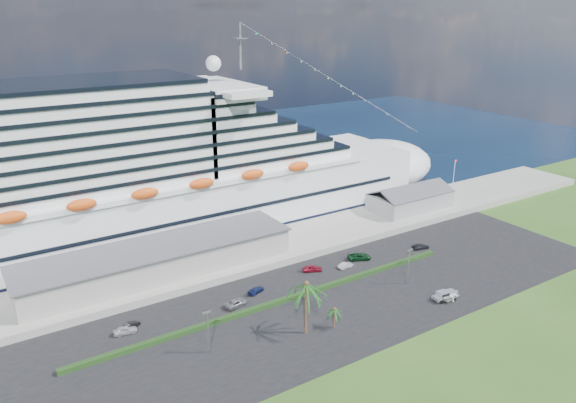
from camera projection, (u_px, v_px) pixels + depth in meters
ground at (361, 327)px, 107.14m from camera, size 420.00×420.00×0.00m
asphalt_lot at (326, 303)px, 115.83m from camera, size 140.00×38.00×0.12m
wharf at (256, 250)px, 138.51m from camera, size 240.00×20.00×1.80m
water at (136, 169)px, 210.06m from camera, size 420.00×160.00×0.02m
cruise_ship at (133, 179)px, 141.23m from camera, size 191.00×38.00×54.00m
terminal_building at (158, 259)px, 124.31m from camera, size 61.00×15.00×6.30m
port_shed at (410, 200)px, 164.05m from camera, size 24.00×12.31×7.37m
flagpole at (454, 177)px, 172.04m from camera, size 1.08×0.16×12.00m
hedge at (281, 301)px, 115.51m from camera, size 88.00×1.10×0.90m
lamp_post_left at (208, 327)px, 97.33m from camera, size 1.60×0.35×8.27m
lamp_post_right at (409, 262)px, 121.97m from camera, size 1.60×0.35×8.27m
palm_tall at (306, 290)px, 102.12m from camera, size 8.82×8.82×11.13m
palm_short at (334, 311)px, 105.59m from camera, size 3.53×3.53×4.56m
parked_car_0 at (125, 330)px, 104.60m from camera, size 4.58×2.33×1.49m
parked_car_1 at (131, 325)px, 106.38m from camera, size 3.95×2.67×1.23m
parked_car_2 at (236, 303)px, 114.23m from camera, size 5.45×3.27×1.42m
parked_car_3 at (256, 290)px, 119.57m from camera, size 4.60×3.09×1.24m
parked_car_4 at (312, 268)px, 129.11m from camera, size 4.86×3.51×1.54m
parked_car_5 at (346, 265)px, 130.96m from camera, size 3.97×1.68×1.27m
parked_car_6 at (359, 257)px, 135.14m from camera, size 6.23×4.71×1.57m
parked_car_7 at (420, 246)px, 141.07m from camera, size 4.88×2.78×1.33m
pickup_truck at (445, 295)px, 116.69m from camera, size 5.74×2.54×1.97m
boat_trailer at (451, 295)px, 116.58m from camera, size 5.83×4.24×1.62m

